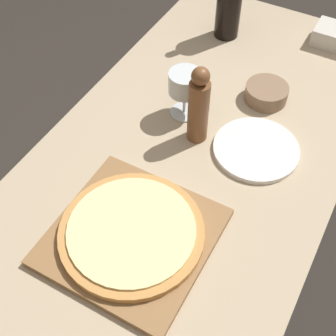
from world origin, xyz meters
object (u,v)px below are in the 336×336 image
object	(u,v)px
pizza	(133,233)
small_bowl	(266,93)
pepper_mill	(199,107)
wine_glass	(185,85)

from	to	relation	value
pizza	small_bowl	xyz separation A→B (m)	(0.09, 0.58, -0.01)
pizza	pepper_mill	distance (m)	0.36
pizza	pepper_mill	bearing A→B (deg)	93.24
pizza	wine_glass	xyz separation A→B (m)	(-0.09, 0.42, 0.07)
wine_glass	small_bowl	bearing A→B (deg)	42.44
pepper_mill	small_bowl	world-z (taller)	pepper_mill
pepper_mill	small_bowl	distance (m)	0.27
pizza	wine_glass	bearing A→B (deg)	102.43
wine_glass	pizza	bearing A→B (deg)	-77.57
small_bowl	pepper_mill	bearing A→B (deg)	-115.10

